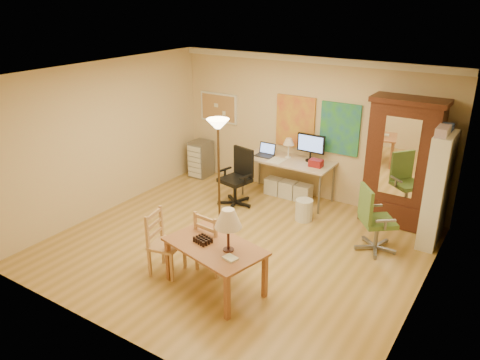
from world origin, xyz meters
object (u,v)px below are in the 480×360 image
Objects in this scene: computer_desk at (290,175)px; armoire at (401,171)px; dining_table at (219,239)px; office_chair_black at (236,190)px; office_chair_green at (374,233)px; bookshelf at (437,191)px.

armoire is (2.04, 0.08, 0.48)m from computer_desk.
armoire is at bearing 67.01° from dining_table.
computer_desk is 0.79× the size of armoire.
armoire is (2.74, 0.89, 0.67)m from office_chair_black.
office_chair_black is 0.49× the size of armoire.
computer_desk is (-0.63, 3.25, -0.31)m from dining_table.
computer_desk is at bearing -177.78° from armoire.
armoire is at bearing 89.26° from office_chair_green.
armoire is 0.80m from bookshelf.
computer_desk is 0.96× the size of bookshelf.
computer_desk is at bearing 49.27° from office_chair_black.
bookshelf is at bearing 54.21° from dining_table.
computer_desk is 1.60× the size of office_chair_black.
computer_desk reaches higher than office_chair_black.
office_chair_black is at bearing -130.73° from computer_desk.
bookshelf is (0.69, 0.72, 0.62)m from office_chair_green.
bookshelf reaches higher than dining_table.
dining_table is 3.33m from computer_desk.
armoire reaches higher than computer_desk.
office_chair_green is at bearing -133.56° from bookshelf.
armoire is (1.41, 3.33, 0.17)m from dining_table.
armoire reaches higher than office_chair_green.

